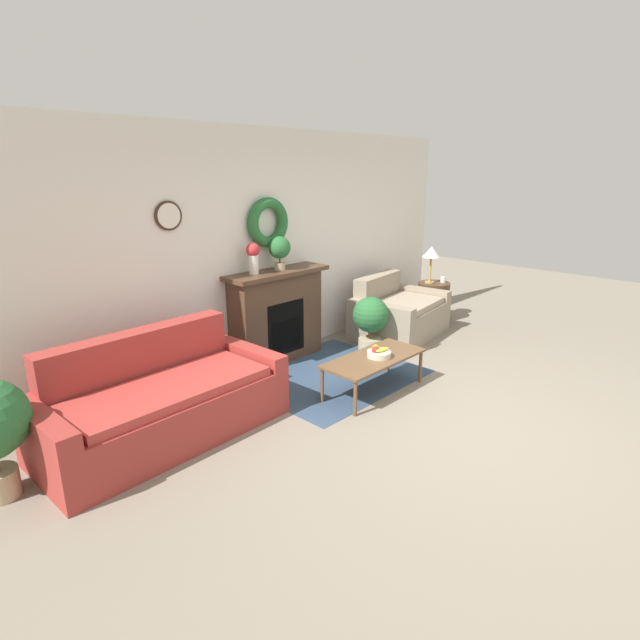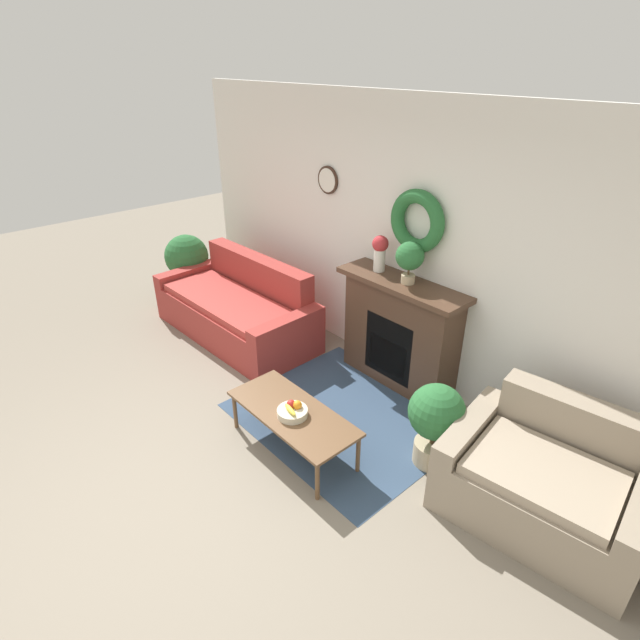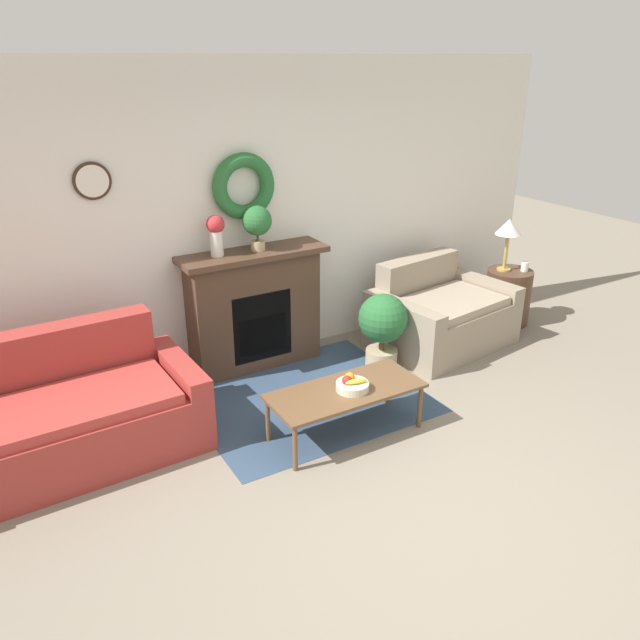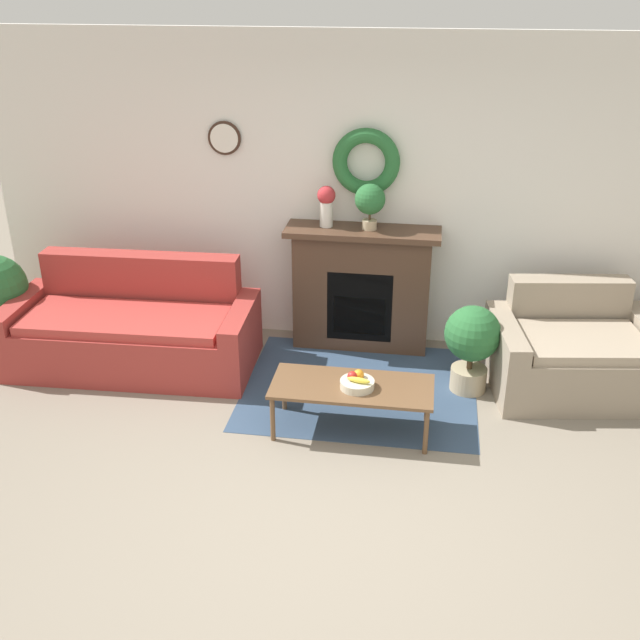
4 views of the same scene
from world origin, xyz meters
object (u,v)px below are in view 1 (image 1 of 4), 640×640
Objects in this scene: fireplace at (277,315)px; fruit_bowl at (379,353)px; side_table_by_loveseat at (433,301)px; vase_on_mantel_left at (253,256)px; potted_plant_floor_by_loveseat at (371,320)px; coffee_table at (374,360)px; mug at (443,279)px; table_lamp at (431,254)px; couch_left at (162,402)px; potted_plant_on_mantel at (279,249)px; loveseat_right at (398,314)px.

fireplace is 1.45m from fruit_bowl.
vase_on_mantel_left is (-3.09, 0.47, 1.02)m from side_table_by_loveseat.
fireplace is 3.77× the size of vase_on_mantel_left.
potted_plant_floor_by_loveseat reaches higher than fruit_bowl.
coffee_table is 11.82× the size of mug.
mug is (2.87, -0.55, 0.08)m from fireplace.
table_lamp is at bearing -7.90° from vase_on_mantel_left.
fireplace is at bearing 94.49° from fruit_bowl.
couch_left is 2.17m from fruit_bowl.
potted_plant_floor_by_loveseat is (0.95, -0.68, -0.12)m from fireplace.
potted_plant_on_mantel is at bearing 170.63° from side_table_by_loveseat.
couch_left reaches higher than loveseat_right.
coffee_table is 0.09m from fruit_bowl.
potted_plant_on_mantel is at bearing 143.67° from potted_plant_floor_by_loveseat.
potted_plant_on_mantel reaches higher than potted_plant_floor_by_loveseat.
vase_on_mantel_left is 0.48× the size of potted_plant_floor_by_loveseat.
potted_plant_on_mantel reaches higher than fruit_bowl.
side_table_by_loveseat is at bearing -38.66° from table_lamp.
loveseat_right reaches higher than potted_plant_floor_by_loveseat.
fireplace is 2.02m from couch_left.
fireplace reaches higher than couch_left.
couch_left reaches higher than fruit_bowl.
mug is at bearing 18.02° from fruit_bowl.
potted_plant_floor_by_loveseat is at bearing -36.33° from potted_plant_on_mantel.
table_lamp is 1.57× the size of vase_on_mantel_left.
fireplace is 2.40× the size of table_lamp.
potted_plant_on_mantel is (0.05, -0.01, 0.80)m from fireplace.
table_lamp is 2.70m from potted_plant_on_mantel.
fruit_bowl is at bearing -161.98° from mug.
coffee_table is 2.00× the size of side_table_by_loveseat.
coffee_table is 1.73m from potted_plant_on_mantel.
mug is at bearing -38.16° from table_lamp.
table_lamp is 1.87m from potted_plant_floor_by_loveseat.
couch_left is at bearing -157.63° from vase_on_mantel_left.
table_lamp reaches higher than side_table_by_loveseat.
couch_left reaches higher than mug.
couch_left is at bearing -177.77° from side_table_by_loveseat.
potted_plant_floor_by_loveseat reaches higher than side_table_by_loveseat.
table_lamp is at bearing 0.86° from couch_left.
loveseat_right is at bearing 11.72° from potted_plant_floor_by_loveseat.
couch_left reaches higher than coffee_table.
fireplace is at bearing -0.96° from vase_on_mantel_left.
coffee_table is 2.85m from side_table_by_loveseat.
mug is (2.76, 0.90, 0.21)m from fruit_bowl.
potted_plant_on_mantel reaches higher than fireplace.
fruit_bowl is at bearing -158.35° from table_lamp.
table_lamp is at bearing -2.76° from loveseat_right.
fireplace is 0.92× the size of loveseat_right.
mug is 2.96m from potted_plant_on_mantel.
fireplace is 2.78m from table_lamp.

